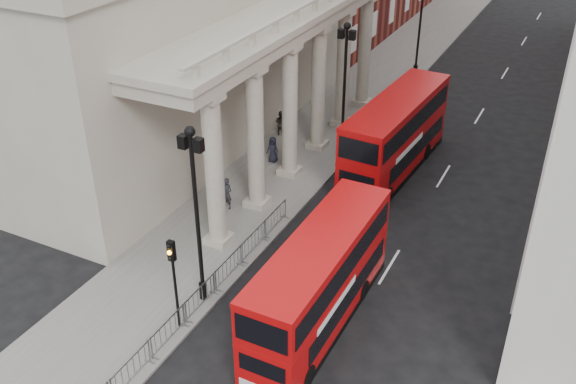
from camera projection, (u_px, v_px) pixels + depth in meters
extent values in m
plane|color=black|center=(161.00, 363.00, 25.18)|extent=(260.00, 260.00, 0.00)
cube|color=slate|center=(362.00, 94.00, 49.49)|extent=(6.00, 140.00, 0.12)
cube|color=slate|center=(399.00, 101.00, 48.35)|extent=(0.20, 140.00, 0.14)
cube|color=#9E9685|center=(187.00, 49.00, 40.10)|extent=(9.00, 28.00, 12.00)
cylinder|color=black|center=(203.00, 290.00, 28.24)|extent=(0.36, 0.36, 0.80)
cylinder|color=black|center=(197.00, 222.00, 26.43)|extent=(0.18, 0.18, 8.00)
sphere|color=black|center=(190.00, 131.00, 24.36)|extent=(0.44, 0.44, 0.44)
cube|color=black|center=(198.00, 145.00, 24.47)|extent=(0.35, 0.35, 0.55)
cube|color=black|center=(183.00, 142.00, 24.74)|extent=(0.35, 0.35, 0.55)
cylinder|color=black|center=(342.00, 146.00, 40.60)|extent=(0.36, 0.36, 0.80)
cylinder|color=black|center=(344.00, 93.00, 38.79)|extent=(0.18, 0.18, 8.00)
sphere|color=black|center=(347.00, 26.00, 36.72)|extent=(0.44, 0.44, 0.44)
cube|color=black|center=(352.00, 35.00, 36.83)|extent=(0.35, 0.35, 0.55)
cube|color=black|center=(341.00, 34.00, 37.10)|extent=(0.35, 0.35, 0.55)
cylinder|color=black|center=(415.00, 70.00, 52.97)|extent=(0.36, 0.36, 0.80)
cylinder|color=black|center=(420.00, 26.00, 51.15)|extent=(0.18, 0.18, 8.00)
cylinder|color=black|center=(176.00, 294.00, 26.00)|extent=(0.12, 0.12, 3.40)
cube|color=black|center=(171.00, 251.00, 24.92)|extent=(0.28, 0.22, 0.90)
sphere|color=black|center=(169.00, 246.00, 24.67)|extent=(0.18, 0.18, 0.18)
sphere|color=orange|center=(169.00, 253.00, 24.82)|extent=(0.18, 0.18, 0.18)
sphere|color=black|center=(170.00, 259.00, 24.97)|extent=(0.18, 0.18, 0.18)
cube|color=gray|center=(131.00, 370.00, 23.98)|extent=(0.50, 2.30, 1.10)
cube|color=gray|center=(168.00, 331.00, 25.79)|extent=(0.50, 2.30, 1.10)
cube|color=gray|center=(200.00, 297.00, 27.61)|extent=(0.50, 2.30, 1.10)
cube|color=gray|center=(229.00, 268.00, 29.42)|extent=(0.50, 2.30, 1.10)
cube|color=gray|center=(253.00, 241.00, 31.24)|extent=(0.50, 2.30, 1.10)
cube|color=gray|center=(276.00, 218.00, 33.05)|extent=(0.50, 2.30, 1.10)
cube|color=#BA080A|center=(319.00, 298.00, 26.63)|extent=(2.42, 9.83, 1.87)
cube|color=#BA080A|center=(321.00, 261.00, 25.65)|extent=(2.42, 9.83, 1.63)
cube|color=#BA080A|center=(321.00, 242.00, 25.18)|extent=(2.46, 9.86, 0.23)
cube|color=black|center=(319.00, 319.00, 27.18)|extent=(2.44, 9.83, 0.33)
cube|color=black|center=(319.00, 294.00, 26.51)|extent=(2.46, 7.96, 0.93)
cube|color=black|center=(321.00, 259.00, 25.60)|extent=(2.47, 9.27, 1.03)
cylinder|color=black|center=(258.00, 357.00, 24.82)|extent=(0.31, 0.94, 0.93)
cylinder|color=black|center=(307.00, 376.00, 23.99)|extent=(0.31, 0.94, 0.93)
cylinder|color=black|center=(319.00, 276.00, 29.20)|extent=(0.31, 0.94, 0.93)
cylinder|color=black|center=(362.00, 290.00, 28.38)|extent=(0.31, 0.94, 0.93)
cube|color=#B7080A|center=(394.00, 150.00, 38.24)|extent=(3.27, 10.86, 2.04)
cube|color=#B7080A|center=(397.00, 118.00, 37.17)|extent=(3.27, 10.86, 1.79)
cube|color=#B7080A|center=(399.00, 101.00, 36.65)|extent=(3.31, 10.90, 0.26)
cube|color=black|center=(392.00, 168.00, 38.84)|extent=(3.29, 10.86, 0.36)
cube|color=black|center=(394.00, 146.00, 38.11)|extent=(3.19, 8.83, 1.02)
cube|color=black|center=(397.00, 116.00, 37.12)|extent=(3.29, 10.25, 1.12)
cube|color=white|center=(355.00, 200.00, 34.62)|extent=(2.14, 0.21, 0.46)
cube|color=yellow|center=(355.00, 206.00, 34.78)|extent=(0.56, 0.08, 0.13)
cylinder|color=black|center=(349.00, 185.00, 36.40)|extent=(0.39, 1.04, 1.02)
cylinder|color=black|center=(387.00, 195.00, 35.40)|extent=(0.39, 1.04, 1.02)
cylinder|color=black|center=(391.00, 143.00, 41.04)|extent=(0.39, 1.04, 1.02)
cylinder|color=black|center=(425.00, 151.00, 40.03)|extent=(0.39, 1.04, 1.02)
imported|color=black|center=(227.00, 194.00, 34.52)|extent=(0.68, 0.48, 1.80)
imported|color=black|center=(281.00, 123.00, 42.63)|extent=(0.90, 0.74, 1.70)
imported|color=black|center=(273.00, 150.00, 39.29)|extent=(0.86, 0.63, 1.64)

